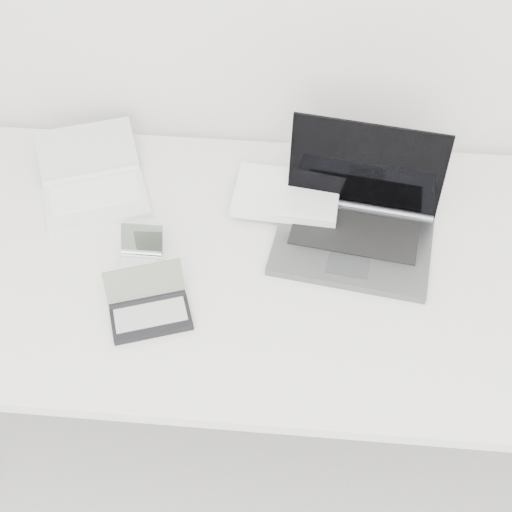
# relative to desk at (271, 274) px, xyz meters

# --- Properties ---
(desk) EXTENTS (1.60, 0.80, 0.73)m
(desk) POSITION_rel_desk_xyz_m (0.00, 0.00, 0.00)
(desk) COLOR white
(desk) RESTS_ON ground
(laptop_large) EXTENTS (0.48, 0.36, 0.24)m
(laptop_large) POSITION_rel_desk_xyz_m (0.14, 0.12, 0.08)
(laptop_large) COLOR #595B5E
(laptop_large) RESTS_ON desk
(netbook_open_white) EXTENTS (0.33, 0.37, 0.06)m
(netbook_open_white) POSITION_rel_desk_xyz_m (-0.44, 0.19, 0.06)
(netbook_open_white) COLOR white
(netbook_open_white) RESTS_ON desk
(pda_silver) EXTENTS (0.09, 0.11, 0.07)m
(pda_silver) POSITION_rel_desk_xyz_m (-0.29, -0.03, 0.06)
(pda_silver) COLOR silver
(pda_silver) RESTS_ON desk
(palmtop_charcoal) EXTENTS (0.20, 0.18, 0.08)m
(palmtop_charcoal) POSITION_rel_desk_xyz_m (-0.24, -0.17, 0.06)
(palmtop_charcoal) COLOR black
(palmtop_charcoal) RESTS_ON desk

